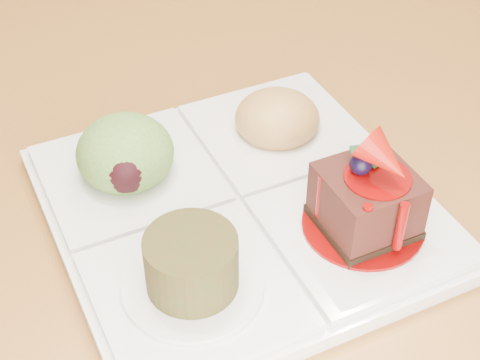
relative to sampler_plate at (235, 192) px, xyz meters
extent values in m
plane|color=#532E17|center=(0.16, 0.73, -0.77)|extent=(6.00, 6.00, 0.00)
cube|color=silver|center=(0.00, 0.00, -0.01)|extent=(0.33, 0.33, 0.01)
cube|color=silver|center=(0.08, -0.05, -0.01)|extent=(0.16, 0.16, 0.01)
cube|color=silver|center=(-0.04, -0.08, -0.01)|extent=(0.16, 0.16, 0.01)
cube|color=silver|center=(-0.08, 0.04, -0.01)|extent=(0.16, 0.16, 0.01)
cube|color=silver|center=(0.05, 0.08, -0.01)|extent=(0.16, 0.16, 0.01)
cylinder|color=#6B0404|center=(0.08, -0.05, 0.00)|extent=(0.09, 0.09, 0.00)
cube|color=black|center=(0.08, -0.05, 0.00)|extent=(0.08, 0.08, 0.01)
cube|color=#37140F|center=(0.08, -0.05, 0.02)|extent=(0.07, 0.07, 0.04)
cylinder|color=#6B0404|center=(0.08, -0.05, 0.04)|extent=(0.04, 0.04, 0.00)
sphere|color=black|center=(0.08, -0.04, 0.05)|extent=(0.02, 0.02, 0.02)
cone|color=#A1140A|center=(0.09, -0.05, 0.06)|extent=(0.05, 0.05, 0.04)
cube|color=#104017|center=(0.09, -0.03, 0.05)|extent=(0.02, 0.02, 0.01)
cube|color=#104017|center=(0.08, -0.03, 0.05)|extent=(0.01, 0.02, 0.01)
cylinder|color=#6B0404|center=(0.07, -0.08, 0.02)|extent=(0.01, 0.01, 0.04)
cylinder|color=#6B0404|center=(0.10, -0.08, 0.02)|extent=(0.01, 0.01, 0.04)
cylinder|color=#6B0404|center=(0.05, -0.04, 0.02)|extent=(0.01, 0.01, 0.04)
cylinder|color=silver|center=(-0.04, -0.08, 0.00)|extent=(0.09, 0.09, 0.00)
cylinder|color=#3F2A12|center=(-0.04, -0.08, 0.02)|extent=(0.06, 0.06, 0.04)
cylinder|color=#401C0D|center=(-0.04, -0.08, 0.03)|extent=(0.05, 0.05, 0.00)
ellipsoid|color=olive|center=(-0.08, 0.04, 0.01)|extent=(0.07, 0.07, 0.05)
ellipsoid|color=black|center=(-0.08, 0.01, 0.02)|extent=(0.04, 0.03, 0.03)
ellipsoid|color=#AE7E3F|center=(0.05, 0.08, 0.01)|extent=(0.07, 0.07, 0.04)
cube|color=#C4530E|center=(0.06, 0.08, 0.01)|extent=(0.02, 0.02, 0.02)
cube|color=#426F18|center=(0.05, 0.09, 0.01)|extent=(0.02, 0.02, 0.01)
cube|color=#C4530E|center=(0.03, 0.09, 0.01)|extent=(0.02, 0.02, 0.01)
cube|color=#426F18|center=(0.03, 0.07, 0.01)|extent=(0.02, 0.02, 0.01)
cube|color=#C4530E|center=(0.04, 0.06, 0.01)|extent=(0.02, 0.02, 0.01)
cube|color=#426F18|center=(0.05, 0.07, 0.01)|extent=(0.02, 0.02, 0.02)
camera|label=1|loc=(-0.05, -0.39, 0.36)|focal=55.00mm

